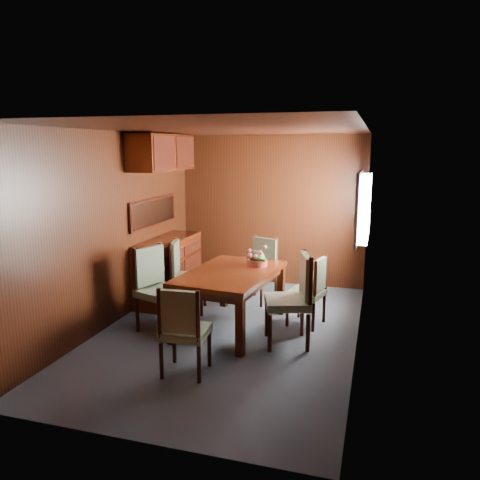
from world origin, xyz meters
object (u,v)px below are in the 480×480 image
(sideboard, at_px, (169,269))
(chair_left_near, at_px, (156,284))
(dining_table, at_px, (231,279))
(chair_right_near, at_px, (294,294))
(chair_head, at_px, (183,326))
(flower_centerpiece, at_px, (257,256))

(sideboard, xyz_separation_m, chair_left_near, (0.37, -1.14, 0.13))
(dining_table, height_order, chair_right_near, chair_right_near)
(dining_table, height_order, chair_left_near, chair_left_near)
(chair_left_near, distance_m, chair_head, 1.31)
(chair_head, xyz_separation_m, flower_centerpiece, (0.31, 1.67, 0.35))
(dining_table, xyz_separation_m, flower_centerpiece, (0.24, 0.35, 0.23))
(sideboard, relative_size, chair_head, 1.53)
(chair_left_near, height_order, chair_head, chair_left_near)
(chair_head, bearing_deg, flower_centerpiece, 75.27)
(chair_right_near, xyz_separation_m, flower_centerpiece, (-0.59, 0.60, 0.26))
(sideboard, xyz_separation_m, chair_head, (1.16, -2.17, 0.06))
(sideboard, xyz_separation_m, flower_centerpiece, (1.47, -0.50, 0.40))
(sideboard, height_order, chair_left_near, chair_left_near)
(chair_right_near, bearing_deg, chair_left_near, 73.43)
(chair_left_near, distance_m, flower_centerpiece, 1.30)
(chair_left_near, xyz_separation_m, chair_head, (0.80, -1.04, -0.07))
(chair_left_near, relative_size, flower_centerpiece, 3.77)
(flower_centerpiece, bearing_deg, sideboard, 161.16)
(sideboard, xyz_separation_m, dining_table, (1.23, -0.85, 0.17))
(chair_right_near, height_order, flower_centerpiece, chair_right_near)
(flower_centerpiece, bearing_deg, chair_head, -100.38)
(dining_table, relative_size, flower_centerpiece, 5.94)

